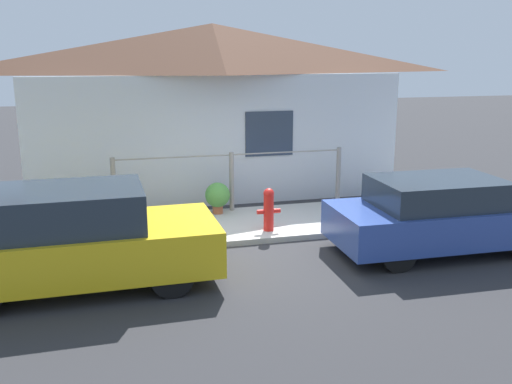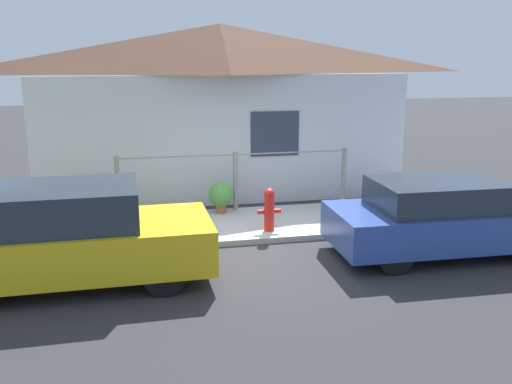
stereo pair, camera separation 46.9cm
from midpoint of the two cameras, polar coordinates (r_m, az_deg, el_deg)
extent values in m
plane|color=#2D2D30|center=(10.26, -1.29, -5.31)|extent=(60.00, 60.00, 0.00)
cube|color=#B2AFA8|center=(11.25, -2.59, -3.31)|extent=(24.00, 2.15, 0.11)
cube|color=silver|center=(12.66, -4.40, 5.07)|extent=(8.37, 0.12, 2.89)
cube|color=#2D3847|center=(12.80, 0.28, 5.86)|extent=(1.10, 0.04, 1.00)
pyramid|color=brown|center=(13.54, -5.39, 14.11)|extent=(8.77, 2.20, 1.11)
cylinder|color=gray|center=(11.74, -15.13, 0.35)|extent=(0.10, 0.10, 1.24)
cylinder|color=gray|center=(11.95, -3.57, 1.05)|extent=(0.10, 0.10, 1.24)
cylinder|color=gray|center=(12.63, 7.17, 1.66)|extent=(0.10, 0.10, 1.24)
cylinder|color=gray|center=(11.84, -3.61, 3.74)|extent=(4.80, 0.03, 0.03)
cube|color=gold|center=(8.80, -18.79, -5.45)|extent=(4.06, 1.79, 0.68)
cube|color=#232D38|center=(8.64, -20.18, -1.58)|extent=(2.24, 1.56, 0.58)
cylinder|color=black|center=(9.60, -10.97, -5.01)|extent=(0.62, 0.21, 0.61)
cylinder|color=black|center=(8.20, -10.06, -8.29)|extent=(0.62, 0.21, 0.61)
cube|color=#2D4793|center=(10.26, 16.95, -2.87)|extent=(3.88, 1.72, 0.61)
cube|color=#232D38|center=(10.05, 16.40, 0.00)|extent=(2.14, 1.49, 0.46)
cylinder|color=black|center=(11.51, 20.24, -2.53)|extent=(0.59, 0.21, 0.58)
cylinder|color=black|center=(10.40, 9.22, -3.55)|extent=(0.59, 0.21, 0.58)
cylinder|color=black|center=(9.19, 12.59, -6.04)|extent=(0.59, 0.21, 0.58)
cylinder|color=red|center=(10.63, 0.01, -2.13)|extent=(0.19, 0.19, 0.67)
sphere|color=red|center=(10.53, 0.01, -0.16)|extent=(0.20, 0.20, 0.20)
cylinder|color=red|center=(10.58, -0.71, -2.01)|extent=(0.17, 0.09, 0.09)
cylinder|color=red|center=(10.65, 0.73, -1.90)|extent=(0.17, 0.09, 0.09)
cylinder|color=#9E5638|center=(11.85, -4.98, -1.67)|extent=(0.21, 0.21, 0.20)
sphere|color=#4C8E3D|center=(11.78, -5.01, -0.30)|extent=(0.51, 0.51, 0.51)
cylinder|color=slate|center=(11.14, -19.89, -3.57)|extent=(0.24, 0.24, 0.17)
sphere|color=#4C8E3D|center=(11.08, -19.98, -2.51)|extent=(0.35, 0.35, 0.35)
camera|label=1|loc=(0.23, -91.30, -0.32)|focal=40.00mm
camera|label=2|loc=(0.23, 88.70, 0.32)|focal=40.00mm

